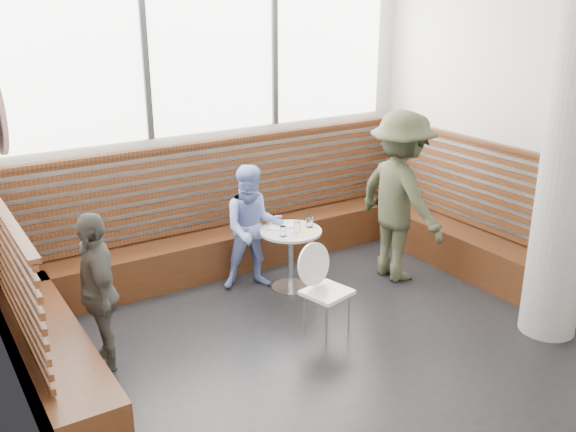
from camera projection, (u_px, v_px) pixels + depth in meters
room at (356, 180)px, 5.03m from camera, size 5.00×5.00×3.20m
booth at (249, 248)px, 6.83m from camera, size 5.00×2.50×1.44m
concrete_column at (571, 164)px, 5.48m from camera, size 0.50×0.50×3.20m
cafe_table at (291, 247)px, 6.68m from camera, size 0.64×0.64×0.66m
cafe_chair at (323, 282)px, 5.84m from camera, size 0.40×0.40×0.84m
adult_man at (400, 197)px, 6.83m from camera, size 0.69×1.20×1.85m
child_back at (253, 228)px, 6.67m from camera, size 0.78×0.70×1.33m
child_left at (98, 291)px, 5.23m from camera, size 0.44×0.84×1.37m
plate_near at (277, 227)px, 6.68m from camera, size 0.20×0.20×0.01m
plate_far at (287, 225)px, 6.74m from camera, size 0.20×0.20×0.01m
glass_left at (283, 231)px, 6.44m from camera, size 0.07×0.07×0.11m
glass_mid at (297, 227)px, 6.53m from camera, size 0.07×0.07×0.11m
glass_right at (310, 221)px, 6.69m from camera, size 0.08×0.08×0.12m
menu_card at (305, 233)px, 6.55m from camera, size 0.23×0.17×0.00m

